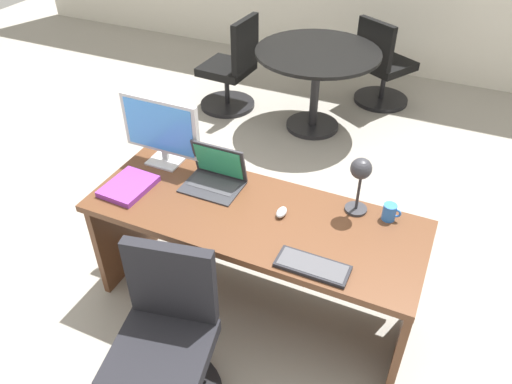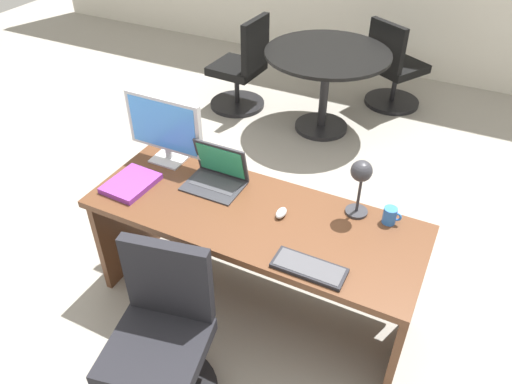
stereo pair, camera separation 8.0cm
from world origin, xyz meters
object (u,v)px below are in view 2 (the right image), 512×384
keyboard (309,268)px  book (131,183)px  monitor (164,126)px  mouse (281,213)px  coffee_mug (390,215)px  office_chair (162,345)px  desk_lamp (361,178)px  meeting_table (326,72)px  desk (257,236)px  meeting_chair_near (393,73)px  meeting_chair_far (242,73)px  laptop (218,171)px

keyboard → book: bearing=172.4°
monitor → keyboard: size_ratio=1.43×
mouse → coffee_mug: coffee_mug is taller
monitor → office_chair: bearing=-59.3°
desk_lamp → book: bearing=-165.3°
meeting_table → desk: bearing=-79.9°
meeting_table → meeting_chair_near: meeting_chair_near is taller
desk → meeting_chair_far: size_ratio=1.94×
keyboard → desk_lamp: 0.54m
monitor → book: (-0.04, -0.31, -0.22)m
book → desk_lamp: bearing=14.7°
keyboard → desk_lamp: size_ratio=1.01×
office_chair → meeting_chair_near: 3.69m
monitor → meeting_chair_near: bearing=74.7°
desk_lamp → book: (-1.23, -0.32, -0.23)m
desk_lamp → meeting_chair_far: size_ratio=0.37×
laptop → coffee_mug: bearing=5.0°
keyboard → book: (-1.15, 0.15, 0.01)m
keyboard → meeting_table: meeting_table is taller
meeting_chair_near → desk_lamp: bearing=-81.2°
mouse → meeting_table: size_ratio=0.08×
keyboard → meeting_table: bearing=108.1°
office_chair → meeting_table: (-0.24, 2.92, 0.22)m
laptop → book: size_ratio=1.08×
book → coffee_mug: coffee_mug is taller
laptop → meeting_table: (-0.08, 2.05, -0.23)m
mouse → meeting_table: (-0.53, 2.17, -0.17)m
mouse → desk_lamp: size_ratio=0.26×
mouse → meeting_chair_far: size_ratio=0.10×
laptop → mouse: bearing=-14.6°
book → meeting_chair_far: meeting_chair_far is taller
meeting_chair_near → laptop: bearing=-97.5°
desk → book: (-0.74, -0.14, 0.22)m
mouse → meeting_table: mouse is taller
book → meeting_chair_far: (-0.54, 2.36, -0.37)m
book → meeting_chair_near: meeting_chair_near is taller
meeting_chair_near → book: bearing=-104.5°
laptop → office_chair: (0.16, -0.87, -0.45)m
keyboard → coffee_mug: coffee_mug is taller
desk → office_chair: bearing=-101.2°
keyboard → meeting_chair_near: bearing=96.3°
book → coffee_mug: (1.40, 0.34, 0.03)m
mouse → desk: bearing=-179.5°
desk → laptop: laptop is taller
mouse → coffee_mug: size_ratio=0.92×
desk → meeting_table: size_ratio=1.63×
coffee_mug → laptop: bearing=-175.0°
monitor → keyboard: bearing=-22.8°
desk_lamp → meeting_table: size_ratio=0.31×
mouse → meeting_chair_far: 2.66m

